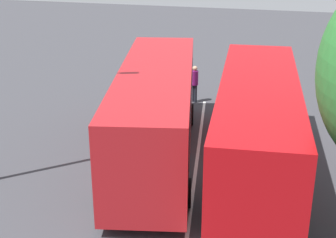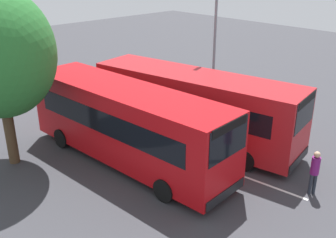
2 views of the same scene
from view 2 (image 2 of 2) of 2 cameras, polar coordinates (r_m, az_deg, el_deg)
ground_plane at (r=18.63m, az=-1.33°, el=-3.84°), size 69.87×69.87×0.00m
bus_far_left at (r=16.59m, az=-5.94°, el=-0.53°), size 10.36×3.19×3.32m
bus_center_left at (r=18.46m, az=3.93°, el=1.98°), size 10.48×4.31×3.32m
pedestrian at (r=15.50m, az=20.51°, el=-6.84°), size 0.45×0.45×1.77m
street_lamp at (r=22.90m, az=6.68°, el=13.71°), size 1.03×2.59×8.37m
lane_stripe_outer_left at (r=18.63m, az=-1.33°, el=-3.83°), size 14.23×1.99×0.01m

